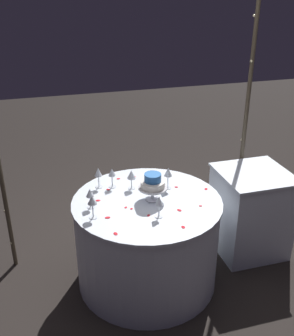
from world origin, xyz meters
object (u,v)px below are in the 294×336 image
decorative_arch (129,77)px  wine_glass_4 (90,194)px  tiered_cake (153,184)px  wine_glass_2 (168,173)px  wine_glass_1 (131,175)px  side_table (250,212)px  main_table (147,241)px  wine_glass_3 (98,173)px  wine_glass_0 (159,202)px  wine_glass_6 (92,201)px  wine_glass_5 (112,173)px

decorative_arch → wine_glass_4: 0.96m
tiered_cake → wine_glass_2: (0.17, 0.14, -0.00)m
decorative_arch → wine_glass_1: size_ratio=15.16×
wine_glass_1 → wine_glass_2: size_ratio=0.89×
side_table → wine_glass_2: wine_glass_2 is taller
main_table → wine_glass_3: wine_glass_3 is taller
tiered_cake → wine_glass_0: 0.24m
wine_glass_0 → wine_glass_4: wine_glass_0 is taller
wine_glass_1 → wine_glass_3: wine_glass_3 is taller
side_table → wine_glass_2: size_ratio=4.28×
wine_glass_3 → wine_glass_4: bearing=-110.6°
wine_glass_1 → wine_glass_6: 0.50m
main_table → wine_glass_1: bearing=106.3°
wine_glass_3 → wine_glass_0: bearing=-59.4°
main_table → wine_glass_4: bearing=177.6°
side_table → tiered_cake: bearing=-170.8°
wine_glass_2 → wine_glass_3: (-0.52, 0.17, -0.01)m
wine_glass_5 → decorative_arch: bearing=45.0°
wine_glass_6 → tiered_cake: bearing=14.6°
wine_glass_4 → side_table: bearing=5.4°
wine_glass_1 → wine_glass_4: bearing=-150.5°
wine_glass_5 → wine_glass_0: bearing=-67.1°
side_table → wine_glass_1: bearing=176.3°
wine_glass_2 → wine_glass_5: wine_glass_2 is taller
side_table → wine_glass_5: (-1.20, 0.13, 0.48)m
wine_glass_0 → wine_glass_1: wine_glass_0 is taller
main_table → wine_glass_3: (-0.31, 0.31, 0.50)m
wine_glass_6 → wine_glass_5: bearing=61.8°
side_table → wine_glass_4: 1.50m
side_table → wine_glass_0: 1.16m
wine_glass_0 → tiered_cake: bearing=83.7°
wine_glass_0 → wine_glass_5: size_ratio=1.02×
main_table → wine_glass_4: 0.64m
side_table → wine_glass_3: wine_glass_3 is taller
wine_glass_3 → wine_glass_5: size_ratio=1.06×
main_table → side_table: 1.01m
decorative_arch → wine_glass_5: (-0.21, -0.21, -0.71)m
main_table → wine_glass_0: 0.55m
decorative_arch → wine_glass_1: 0.76m
wine_glass_2 → wine_glass_1: bearing=164.1°
wine_glass_2 → wine_glass_3: bearing=161.9°
main_table → side_table: bearing=8.7°
wine_glass_3 → wine_glass_5: wine_glass_3 is taller
wine_glass_4 → wine_glass_6: size_ratio=0.89×
wine_glass_2 → wine_glass_3: 0.55m
wine_glass_0 → main_table: bearing=94.2°
wine_glass_3 → wine_glass_1: bearing=-20.6°
decorative_arch → side_table: 1.59m
tiered_cake → wine_glass_2: bearing=40.5°
wine_glass_0 → wine_glass_4: size_ratio=1.09×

